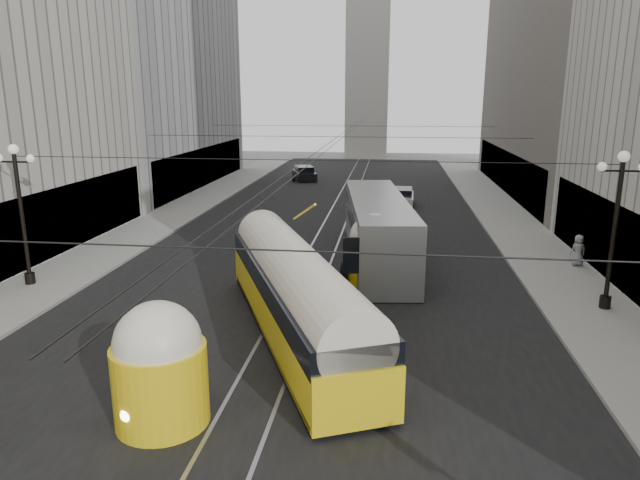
# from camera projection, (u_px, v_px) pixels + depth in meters

# --- Properties ---
(road) EXTENTS (20.00, 85.00, 0.02)m
(road) POSITION_uv_depth(u_px,v_px,m) (334.00, 225.00, 38.78)
(road) COLOR black
(road) RESTS_ON ground
(sidewalk_left) EXTENTS (4.00, 72.00, 0.15)m
(sidewalk_left) POSITION_uv_depth(u_px,v_px,m) (182.00, 210.00, 43.57)
(sidewalk_left) COLOR gray
(sidewalk_left) RESTS_ON ground
(sidewalk_right) EXTENTS (4.00, 72.00, 0.15)m
(sidewalk_right) POSITION_uv_depth(u_px,v_px,m) (506.00, 218.00, 40.68)
(sidewalk_right) COLOR gray
(sidewalk_right) RESTS_ON ground
(rail_left) EXTENTS (0.12, 85.00, 0.04)m
(rail_left) POSITION_uv_depth(u_px,v_px,m) (323.00, 225.00, 38.87)
(rail_left) COLOR gray
(rail_left) RESTS_ON ground
(rail_right) EXTENTS (0.12, 85.00, 0.04)m
(rail_right) POSITION_uv_depth(u_px,v_px,m) (345.00, 226.00, 38.69)
(rail_right) COLOR gray
(rail_right) RESTS_ON ground
(building_left_far) EXTENTS (12.60, 28.60, 28.60)m
(building_left_far) POSITION_uv_depth(u_px,v_px,m) (136.00, 32.00, 52.59)
(building_left_far) COLOR #999999
(building_left_far) RESTS_ON ground
(building_right_far) EXTENTS (12.60, 32.60, 32.60)m
(building_right_far) POSITION_uv_depth(u_px,v_px,m) (593.00, 0.00, 47.29)
(building_right_far) COLOR #514C47
(building_right_far) RESTS_ON ground
(distant_tower) EXTENTS (6.00, 6.00, 31.36)m
(distant_tower) POSITION_uv_depth(u_px,v_px,m) (368.00, 50.00, 80.81)
(distant_tower) COLOR #B2AFA8
(distant_tower) RESTS_ON ground
(lamppost_left_mid) EXTENTS (1.86, 0.44, 6.37)m
(lamppost_left_mid) POSITION_uv_depth(u_px,v_px,m) (21.00, 207.00, 25.43)
(lamppost_left_mid) COLOR black
(lamppost_left_mid) RESTS_ON sidewalk_left
(lamppost_right_mid) EXTENTS (1.86, 0.44, 6.37)m
(lamppost_right_mid) POSITION_uv_depth(u_px,v_px,m) (615.00, 222.00, 22.39)
(lamppost_right_mid) COLOR black
(lamppost_right_mid) RESTS_ON sidewalk_right
(catenary) EXTENTS (25.00, 72.00, 0.23)m
(catenary) POSITION_uv_depth(u_px,v_px,m) (334.00, 139.00, 36.35)
(catenary) COLOR black
(catenary) RESTS_ON ground
(streetcar) EXTENTS (7.75, 14.67, 3.46)m
(streetcar) POSITION_uv_depth(u_px,v_px,m) (296.00, 292.00, 20.52)
(streetcar) COLOR yellow
(streetcar) RESTS_ON ground
(city_bus) EXTENTS (4.35, 13.56, 3.38)m
(city_bus) POSITION_uv_depth(u_px,v_px,m) (378.00, 227.00, 30.09)
(city_bus) COLOR gray
(city_bus) RESTS_ON ground
(sedan_white_far) EXTENTS (1.98, 4.50, 1.40)m
(sedan_white_far) POSITION_uv_depth(u_px,v_px,m) (402.00, 198.00, 45.68)
(sedan_white_far) COLOR silver
(sedan_white_far) RESTS_ON ground
(sedan_dark_far) EXTENTS (3.26, 4.93, 1.44)m
(sedan_dark_far) POSITION_uv_depth(u_px,v_px,m) (304.00, 174.00, 59.83)
(sedan_dark_far) COLOR black
(sedan_dark_far) RESTS_ON ground
(pedestrian_sidewalk_right) EXTENTS (0.88, 0.65, 1.61)m
(pedestrian_sidewalk_right) POSITION_uv_depth(u_px,v_px,m) (578.00, 250.00, 28.90)
(pedestrian_sidewalk_right) COLOR gray
(pedestrian_sidewalk_right) RESTS_ON sidewalk_right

